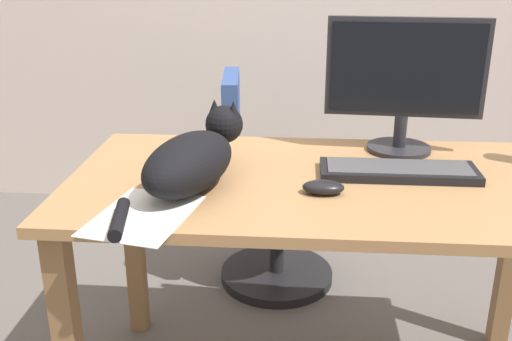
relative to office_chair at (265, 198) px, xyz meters
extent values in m
cube|color=#9E7247|center=(0.21, -0.70, 0.35)|extent=(1.44, 0.75, 0.03)
cube|color=olive|center=(-0.45, -0.39, -0.02)|extent=(0.06, 0.06, 0.72)
cube|color=olive|center=(0.87, -0.39, -0.02)|extent=(0.06, 0.06, 0.72)
cylinder|color=black|center=(0.05, 0.00, -0.36)|extent=(0.48, 0.48, 0.04)
cylinder|color=black|center=(0.05, 0.00, -0.16)|extent=(0.06, 0.06, 0.44)
cylinder|color=navy|center=(0.05, 0.00, 0.08)|extent=(0.44, 0.44, 0.06)
cube|color=navy|center=(-0.14, -0.01, 0.31)|extent=(0.09, 0.36, 0.40)
cylinder|color=#232328|center=(0.45, -0.44, 0.38)|extent=(0.20, 0.20, 0.01)
cylinder|color=#232328|center=(0.45, -0.44, 0.43)|extent=(0.04, 0.04, 0.10)
cube|color=#232328|center=(0.45, -0.44, 0.63)|extent=(0.48, 0.06, 0.30)
cube|color=black|center=(0.45, -0.45, 0.63)|extent=(0.45, 0.03, 0.27)
cube|color=black|center=(0.42, -0.66, 0.38)|extent=(0.44, 0.15, 0.02)
cube|color=#444447|center=(0.42, -0.66, 0.39)|extent=(0.40, 0.12, 0.00)
ellipsoid|color=black|center=(-0.15, -0.82, 0.44)|extent=(0.29, 0.40, 0.15)
sphere|color=black|center=(-0.08, -0.61, 0.49)|extent=(0.11, 0.11, 0.11)
cone|color=black|center=(-0.11, -0.60, 0.54)|extent=(0.04, 0.04, 0.04)
cone|color=black|center=(-0.05, -0.62, 0.54)|extent=(0.04, 0.04, 0.04)
cylinder|color=black|center=(-0.27, -1.05, 0.39)|extent=(0.06, 0.18, 0.03)
ellipsoid|color=black|center=(0.20, -0.81, 0.39)|extent=(0.11, 0.06, 0.04)
cube|color=white|center=(-0.23, -0.98, 0.37)|extent=(0.26, 0.33, 0.00)
camera|label=1|loc=(0.14, -2.26, 0.97)|focal=41.55mm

